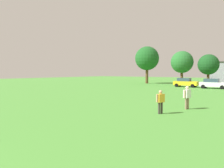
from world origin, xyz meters
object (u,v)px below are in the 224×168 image
tree_far_right (208,65)px  tree_far_left (147,58)px  adult_bystander (160,100)px  bystander_midfield (187,95)px  tree_center (182,62)px  parked_car_yellow_0 (185,82)px  parked_car_white_1 (213,83)px

tree_far_right → tree_far_left: bearing=173.6°
adult_bystander → bystander_midfield: (0.91, 2.88, 0.10)m
tree_center → adult_bystander: bearing=-74.3°
parked_car_yellow_0 → tree_far_left: (-11.42, 6.85, 5.19)m
bystander_midfield → tree_center: size_ratio=0.25×
adult_bystander → parked_car_white_1: 25.97m
tree_center → parked_car_yellow_0: bearing=-64.6°
parked_car_white_1 → bystander_midfield: bearing=-83.5°
bystander_midfield → tree_far_left: 36.64m
tree_far_left → tree_far_right: 14.44m
adult_bystander → parked_car_white_1: bearing=-155.2°
adult_bystander → tree_far_right: bearing=-152.2°
bystander_midfield → parked_car_yellow_0: bystander_midfield is taller
parked_car_yellow_0 → parked_car_white_1: size_ratio=1.00×
bystander_midfield → parked_car_white_1: 23.19m
parked_car_yellow_0 → parked_car_white_1: 5.06m
parked_car_yellow_0 → tree_far_left: bearing=149.0°
parked_car_yellow_0 → tree_center: size_ratio=0.60×
bystander_midfield → tree_far_left: tree_far_left is taller
parked_car_white_1 → tree_far_right: size_ratio=0.68×
parked_car_white_1 → tree_center: tree_center is taller
adult_bystander → tree_far_right: tree_far_right is taller
tree_far_right → parked_car_white_1: bearing=-71.3°
parked_car_yellow_0 → tree_far_right: tree_far_right is taller
adult_bystander → bystander_midfield: bearing=-176.5°
bystander_midfield → tree_far_left: bearing=-133.4°
tree_far_left → parked_car_yellow_0: bearing=-31.0°
tree_far_left → parked_car_white_1: bearing=-25.7°
adult_bystander → tree_center: bearing=-143.3°
parked_car_yellow_0 → tree_far_left: 14.30m
parked_car_white_1 → parked_car_yellow_0: bearing=168.1°
adult_bystander → tree_far_left: tree_far_left is taller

